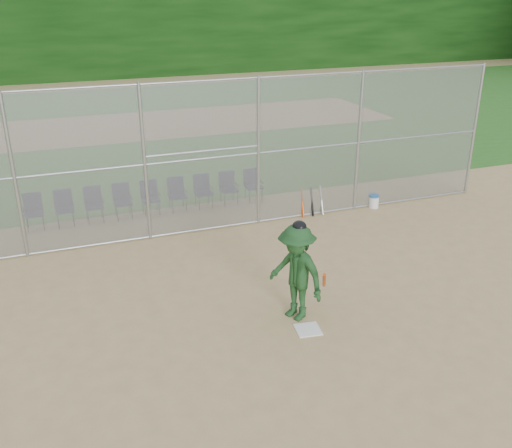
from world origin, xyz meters
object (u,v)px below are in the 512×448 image
object	(u,v)px
batter_at_plate	(296,272)
water_cooler	(374,201)
home_plate	(308,329)
chair_0	(34,213)

from	to	relation	value
batter_at_plate	water_cooler	size ratio (longest dim) A/B	5.41
batter_at_plate	water_cooler	xyz separation A→B (m)	(4.64, 4.70, -0.80)
home_plate	chair_0	size ratio (longest dim) A/B	0.48
batter_at_plate	chair_0	distance (m)	8.04
water_cooler	chair_0	xyz separation A→B (m)	(-9.40, 1.77, 0.29)
home_plate	chair_0	world-z (taller)	chair_0
home_plate	water_cooler	size ratio (longest dim) A/B	1.22
home_plate	chair_0	distance (m)	8.49
batter_at_plate	chair_0	world-z (taller)	batter_at_plate
home_plate	water_cooler	world-z (taller)	water_cooler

